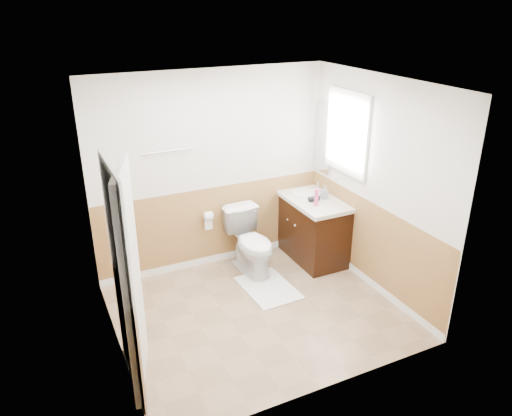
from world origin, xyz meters
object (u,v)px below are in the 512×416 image
toilet (252,243)px  vanity_cabinet (311,229)px  bath_mat (268,288)px  soap_dispenser (324,192)px  lotion_bottle (316,197)px

toilet → vanity_cabinet: size_ratio=0.74×
bath_mat → soap_dispenser: (1.01, 0.41, 0.93)m
vanity_cabinet → lotion_bottle: bearing=-111.5°
toilet → lotion_bottle: lotion_bottle is taller
toilet → vanity_cabinet: toilet is taller
vanity_cabinet → toilet: bearing=-177.5°
bath_mat → soap_dispenser: soap_dispenser is taller
lotion_bottle → soap_dispenser: lotion_bottle is taller
soap_dispenser → bath_mat: bearing=-157.9°
bath_mat → lotion_bottle: bearing=17.7°
toilet → lotion_bottle: bearing=-17.6°
bath_mat → vanity_cabinet: bearing=29.7°
toilet → bath_mat: (0.00, -0.47, -0.39)m
bath_mat → soap_dispenser: bearing=22.1°
vanity_cabinet → soap_dispenser: (0.12, -0.10, 0.54)m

